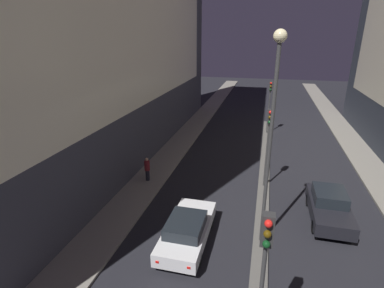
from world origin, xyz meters
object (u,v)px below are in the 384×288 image
Objects in this scene: traffic_light_near at (264,260)px; car_left_lane at (187,230)px; car_right_lane at (329,206)px; pedestrian_on_left_sidewalk at (147,169)px; street_lamp at (273,113)px; traffic_light_far at (270,96)px; traffic_light_mid at (269,131)px.

car_left_lane is at bearing 125.25° from traffic_light_near.
traffic_light_near reaches higher than car_right_lane.
pedestrian_on_left_sidewalk is (-7.51, 10.13, -2.81)m from traffic_light_near.
pedestrian_on_left_sidewalk is (-7.51, 4.43, -5.32)m from street_lamp.
traffic_light_far is at bearing 79.38° from car_left_lane.
traffic_light_far reaches higher than pedestrian_on_left_sidewalk.
traffic_light_mid is at bearing 90.00° from street_lamp.
car_left_lane is at bearing -117.33° from traffic_light_mid.
traffic_light_mid is 1.00× the size of traffic_light_far.
car_right_lane is 2.64× the size of pedestrian_on_left_sidewalk.
traffic_light_near is at bearing -90.00° from street_lamp.
car_right_lane is (3.36, -14.24, -2.98)m from traffic_light_far.
traffic_light_mid is at bearing 90.00° from traffic_light_near.
street_lamp is (0.00, 5.69, 2.51)m from traffic_light_near.
car_left_lane is 1.09× the size of car_right_lane.
street_lamp is 6.56m from car_left_lane.
street_lamp is 2.02× the size of car_left_lane.
traffic_light_near and traffic_light_far have the same top height.
traffic_light_mid is at bearing 139.86° from car_right_lane.
car_right_lane is at bearing 28.62° from car_left_lane.
street_lamp reaches higher than traffic_light_mid.
traffic_light_near is 0.54× the size of street_lamp.
traffic_light_near reaches higher than car_left_lane.
street_lamp is (0.00, -5.56, 2.51)m from traffic_light_mid.
traffic_light_near is at bearing -53.42° from pedestrian_on_left_sidewalk.
pedestrian_on_left_sidewalk is at bearing 149.46° from street_lamp.
traffic_light_mid is at bearing -90.00° from traffic_light_far.
traffic_light_mid is 7.92m from car_left_lane.
street_lamp reaches higher than car_right_lane.
car_right_lane is (3.36, 2.72, -5.50)m from street_lamp.
pedestrian_on_left_sidewalk is at bearing 126.58° from traffic_light_near.
traffic_light_far is 14.94m from car_right_lane.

